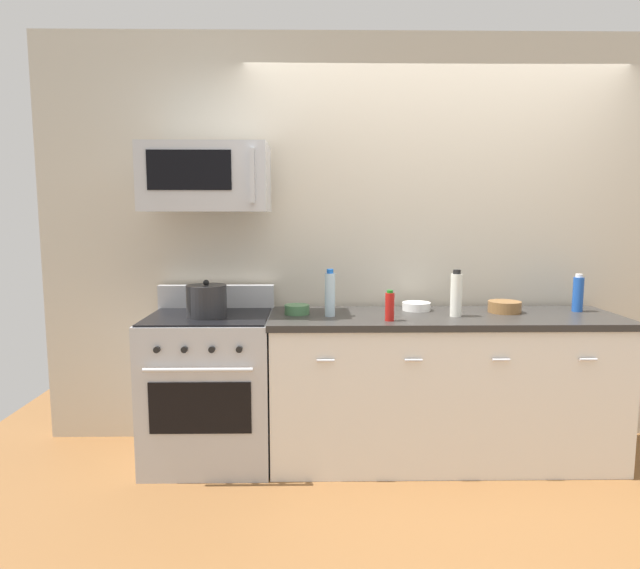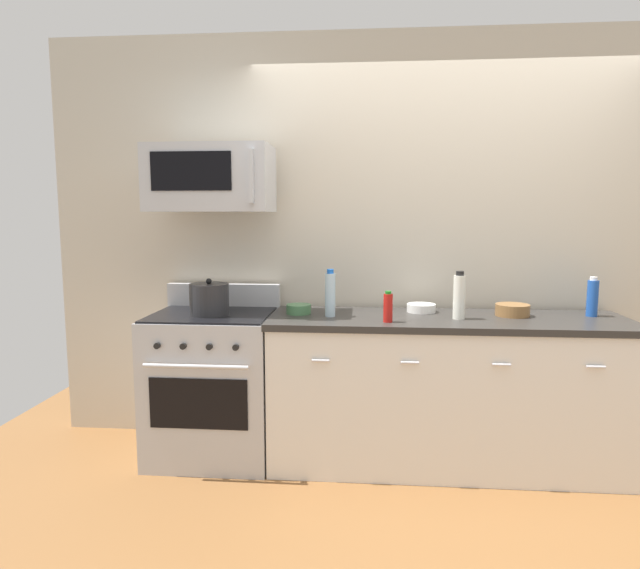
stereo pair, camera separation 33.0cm
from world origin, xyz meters
name	(u,v)px [view 1 (the left image)]	position (x,y,z in m)	size (l,w,h in m)	color
ground_plane	(440,457)	(0.00, 0.00, 0.00)	(6.28, 6.28, 0.00)	brown
back_wall	(432,242)	(0.00, 0.41, 1.35)	(5.24, 0.10, 2.70)	beige
counter_unit	(443,387)	(0.00, 0.00, 0.46)	(2.15, 0.66, 0.92)	silver
range_oven	(211,387)	(-1.45, 0.00, 0.47)	(0.76, 0.69, 1.07)	#B7BABF
microwave	(207,178)	(-1.45, 0.05, 1.75)	(0.74, 0.44, 0.40)	#B7BABF
bottle_soda_blue	(578,294)	(0.87, 0.11, 1.03)	(0.07, 0.07, 0.24)	#1E4CA5
bottle_hot_sauce_red	(390,306)	(-0.37, -0.18, 1.01)	(0.05, 0.05, 0.18)	#B21914
bottle_vinegar_white	(456,294)	(0.05, -0.05, 1.05)	(0.07, 0.07, 0.28)	silver
bottle_water_clear	(330,294)	(-0.71, -0.03, 1.06)	(0.06, 0.06, 0.29)	silver
bowl_wooden_salad	(505,306)	(0.40, 0.08, 0.96)	(0.20, 0.20, 0.07)	brown
bowl_green_glaze	(297,309)	(-0.91, 0.04, 0.95)	(0.15, 0.15, 0.06)	#477A4C
bowl_white_ceramic	(416,306)	(-0.14, 0.17, 0.95)	(0.18, 0.18, 0.05)	white
stockpot	(207,301)	(-1.45, -0.05, 1.02)	(0.24, 0.24, 0.22)	#262628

